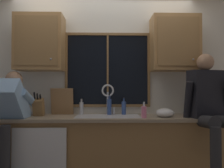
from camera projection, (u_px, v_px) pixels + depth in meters
The scene contains 23 objects.
back_wall at pixel (103, 88), 3.31m from camera, with size 5.63×0.12×2.55m, color silver.
window_glass at pixel (108, 70), 3.25m from camera, with size 1.10×0.02×0.95m, color black.
window_frame_top at pixel (108, 34), 3.25m from camera, with size 1.17×0.02×0.04m, color brown.
window_frame_bottom at pixel (108, 106), 3.22m from camera, with size 1.17×0.02×0.04m, color brown.
window_frame_left at pixel (66, 70), 3.22m from camera, with size 0.04×0.02×0.95m, color brown.
window_frame_right at pixel (149, 70), 3.25m from camera, with size 0.04×0.02×0.95m, color brown.
window_mullion_center at pixel (108, 70), 3.23m from camera, with size 0.02×0.02×0.95m, color brown.
lower_cabinet_run at pixel (103, 155), 2.94m from camera, with size 3.23×0.58×0.88m, color olive.
countertop at pixel (103, 118), 2.93m from camera, with size 3.29×0.62×0.04m, color gray.
dishwasher_front at pixel (39, 161), 2.60m from camera, with size 0.60×0.02×0.74m, color white.
upper_cabinet_left at pixel (40, 43), 3.07m from camera, with size 0.61×0.36×0.72m.
upper_cabinet_right at pixel (175, 44), 3.11m from camera, with size 0.61×0.36×0.72m.
sink at pixel (108, 124), 2.94m from camera, with size 0.80×0.46×0.21m.
faucet at pixel (108, 96), 3.13m from camera, with size 0.18×0.09×0.40m.
person_standing at pixel (3, 118), 2.63m from camera, with size 0.53×0.72×1.48m.
person_sitting_on_counter at pixel (209, 102), 2.70m from camera, with size 0.54×0.64×1.26m.
knife_block at pixel (39, 107), 2.97m from camera, with size 0.12×0.18×0.32m.
cutting_board at pixel (62, 101), 3.14m from camera, with size 0.29×0.02×0.36m, color #997047.
mixing_bowl at pixel (165, 113), 2.85m from camera, with size 0.22×0.22×0.11m, color silver.
soap_dispenser at pixel (144, 112), 2.76m from camera, with size 0.06×0.07×0.19m.
bottle_green_glass at pixel (81, 108), 3.11m from camera, with size 0.05×0.05×0.22m.
bottle_tall_clear at pixel (109, 106), 3.10m from camera, with size 0.06×0.06×0.27m.
bottle_amber_small at pixel (124, 108), 3.12m from camera, with size 0.06×0.06×0.23m.
Camera 1 is at (0.04, -3.25, 1.25)m, focal length 37.80 mm.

